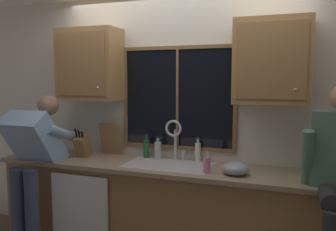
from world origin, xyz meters
TOP-DOWN VIEW (x-y plane):
  - back_wall at (0.00, 0.06)m, footprint 5.79×0.12m
  - window_glass at (-0.04, -0.01)m, footprint 1.10×0.02m
  - window_frame_top at (-0.04, -0.02)m, footprint 1.17×0.02m
  - window_frame_bottom at (-0.04, -0.02)m, footprint 1.17×0.02m
  - window_frame_left at (-0.61, -0.02)m, footprint 0.03×0.02m
  - window_frame_right at (0.52, -0.02)m, footprint 0.03×0.02m
  - window_mullion_center at (-0.04, -0.02)m, footprint 0.02×0.02m
  - lower_cabinet_run at (0.00, -0.29)m, footprint 3.39×0.58m
  - countertop at (0.00, -0.31)m, footprint 3.45×0.62m
  - dishwasher_front at (-0.81, -0.61)m, footprint 0.60×0.02m
  - upper_cabinet_left at (-0.94, -0.17)m, footprint 0.63×0.36m
  - upper_cabinet_right at (0.85, -0.17)m, footprint 0.63×0.36m
  - sink at (-0.04, -0.30)m, footprint 0.80×0.46m
  - faucet at (-0.04, -0.12)m, footprint 0.18×0.09m
  - person_standing at (-1.31, -0.61)m, footprint 0.53×0.69m
  - knife_block at (-0.97, -0.29)m, footprint 0.12×0.18m
  - cutting_board at (-0.76, -0.09)m, footprint 0.24×0.09m
  - mixing_bowl at (0.60, -0.41)m, footprint 0.22×0.22m
  - soap_dispenser at (0.36, -0.43)m, footprint 0.06×0.07m
  - bottle_green_glass at (0.18, -0.07)m, footprint 0.06×0.06m
  - bottle_tall_clear at (-0.35, -0.10)m, footprint 0.06×0.06m
  - bottle_amber_small at (-0.22, -0.11)m, footprint 0.07×0.07m

SIDE VIEW (x-z plane):
  - lower_cabinet_run at x=0.00m, z-range 0.00..0.88m
  - dishwasher_front at x=-0.81m, z-range 0.09..0.83m
  - sink at x=-0.04m, z-range 0.72..0.93m
  - countertop at x=0.00m, z-range 0.88..0.92m
  - person_standing at x=-1.31m, z-range 0.18..1.74m
  - mixing_bowl at x=0.60m, z-range 0.91..1.03m
  - soap_dispenser at x=0.36m, z-range 0.90..1.08m
  - bottle_amber_small at x=-0.22m, z-range 0.90..1.12m
  - bottle_green_glass at x=0.18m, z-range 0.90..1.13m
  - bottle_tall_clear at x=-0.35m, z-range 0.90..1.14m
  - knife_block at x=-0.97m, z-range 0.87..1.19m
  - window_frame_bottom at x=-0.04m, z-range 1.01..1.05m
  - cutting_board at x=-0.76m, z-range 0.92..1.26m
  - faucet at x=-0.04m, z-range 0.97..1.37m
  - back_wall at x=0.00m, z-range 0.00..2.55m
  - window_glass at x=-0.04m, z-range 1.05..2.00m
  - window_frame_left at x=-0.61m, z-range 1.05..2.00m
  - window_frame_right at x=0.52m, z-range 1.05..2.00m
  - window_mullion_center at x=-0.04m, z-range 1.05..2.00m
  - upper_cabinet_left at x=-0.94m, z-range 1.50..2.22m
  - upper_cabinet_right at x=0.85m, z-range 1.50..2.22m
  - window_frame_top at x=-0.04m, z-range 2.00..2.04m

